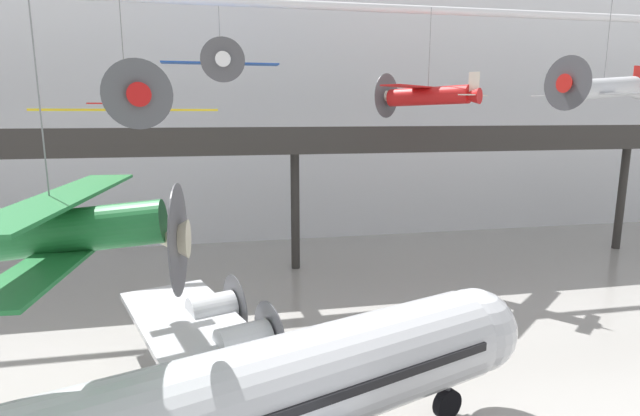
# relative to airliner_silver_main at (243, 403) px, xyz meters

# --- Properties ---
(hangar_back_wall) EXTENTS (140.00, 3.00, 25.54)m
(hangar_back_wall) POSITION_rel_airliner_silver_main_xyz_m (5.34, 35.15, 9.19)
(hangar_back_wall) COLOR silver
(hangar_back_wall) RESTS_ON ground
(mezzanine_walkway) EXTENTS (110.00, 3.20, 11.47)m
(mezzanine_walkway) POSITION_rel_airliner_silver_main_xyz_m (5.34, 23.39, 6.17)
(mezzanine_walkway) COLOR #2D2B28
(mezzanine_walkway) RESTS_ON ground
(ceiling_truss_beam) EXTENTS (120.00, 0.60, 0.60)m
(ceiling_truss_beam) POSITION_rel_airliner_silver_main_xyz_m (5.34, 22.91, 16.48)
(ceiling_truss_beam) COLOR silver
(airliner_silver_main) EXTENTS (23.72, 27.66, 10.30)m
(airliner_silver_main) POSITION_rel_airliner_silver_main_xyz_m (0.00, 0.00, 0.00)
(airliner_silver_main) COLOR silver
(airliner_silver_main) RESTS_ON ground
(suspended_plane_red_highwing) EXTENTS (8.18, 7.85, 7.66)m
(suspended_plane_red_highwing) POSITION_rel_airliner_silver_main_xyz_m (14.55, 20.36, 10.14)
(suspended_plane_red_highwing) COLOR red
(suspended_plane_yellow_lowwing) EXTENTS (8.02, 6.81, 7.88)m
(suspended_plane_yellow_lowwing) POSITION_rel_airliner_silver_main_xyz_m (-4.53, 10.37, 9.35)
(suspended_plane_yellow_lowwing) COLOR yellow
(suspended_plane_green_biplane) EXTENTS (7.38, 9.03, 12.10)m
(suspended_plane_green_biplane) POSITION_rel_airliner_silver_main_xyz_m (-4.93, 0.01, 5.78)
(suspended_plane_green_biplane) COLOR #1E6B33
(suspended_plane_blue_trainer) EXTENTS (8.16, 6.68, 5.32)m
(suspended_plane_blue_trainer) POSITION_rel_airliner_silver_main_xyz_m (-0.11, 22.99, 12.60)
(suspended_plane_blue_trainer) COLOR #1E4CAD
(suspended_plane_silver_racer) EXTENTS (7.51, 8.98, 7.15)m
(suspended_plane_silver_racer) POSITION_rel_airliner_silver_main_xyz_m (22.94, 13.17, 10.36)
(suspended_plane_silver_racer) COLOR silver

